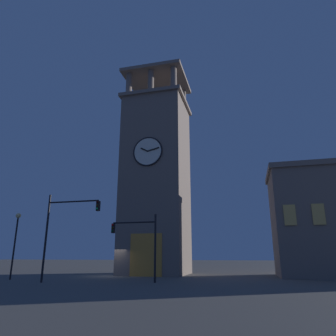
{
  "coord_description": "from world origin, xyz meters",
  "views": [
    {
      "loc": [
        -13.05,
        29.2,
        1.95
      ],
      "look_at": [
        -4.66,
        -3.31,
        11.49
      ],
      "focal_mm": 32.88,
      "sensor_mm": 36.0,
      "label": 1
    }
  ],
  "objects_px": {
    "traffic_signal_near": "(63,223)",
    "street_lamp": "(16,233)",
    "clocktower": "(157,179)",
    "traffic_signal_mid": "(140,237)"
  },
  "relations": [
    {
      "from": "traffic_signal_near",
      "to": "street_lamp",
      "type": "height_order",
      "value": "traffic_signal_near"
    },
    {
      "from": "clocktower",
      "to": "street_lamp",
      "type": "distance_m",
      "value": 15.14
    },
    {
      "from": "street_lamp",
      "to": "clocktower",
      "type": "bearing_deg",
      "value": -135.0
    },
    {
      "from": "traffic_signal_near",
      "to": "street_lamp",
      "type": "relative_size",
      "value": 1.2
    },
    {
      "from": "clocktower",
      "to": "traffic_signal_mid",
      "type": "bearing_deg",
      "value": 99.15
    },
    {
      "from": "street_lamp",
      "to": "traffic_signal_near",
      "type": "bearing_deg",
      "value": 162.09
    },
    {
      "from": "clocktower",
      "to": "traffic_signal_mid",
      "type": "height_order",
      "value": "clocktower"
    },
    {
      "from": "clocktower",
      "to": "traffic_signal_near",
      "type": "bearing_deg",
      "value": 70.72
    },
    {
      "from": "traffic_signal_mid",
      "to": "street_lamp",
      "type": "distance_m",
      "value": 11.21
    },
    {
      "from": "traffic_signal_near",
      "to": "street_lamp",
      "type": "distance_m",
      "value": 5.96
    }
  ]
}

